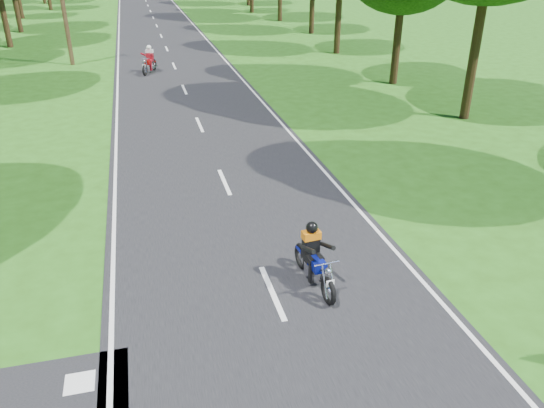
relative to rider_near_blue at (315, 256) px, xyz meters
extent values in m
plane|color=#234E11|center=(-0.95, -2.07, -0.74)|extent=(160.00, 160.00, 0.00)
cube|color=black|center=(-0.95, 47.93, -0.73)|extent=(7.00, 140.00, 0.02)
cube|color=silver|center=(-0.95, -0.07, -0.72)|extent=(0.12, 2.00, 0.01)
cube|color=silver|center=(-0.95, 5.93, -0.72)|extent=(0.12, 2.00, 0.01)
cube|color=silver|center=(-0.95, 11.93, -0.72)|extent=(0.12, 2.00, 0.01)
cube|color=silver|center=(-0.95, 17.93, -0.72)|extent=(0.12, 2.00, 0.01)
cube|color=silver|center=(-0.95, 23.93, -0.72)|extent=(0.12, 2.00, 0.01)
cube|color=silver|center=(-0.95, 29.93, -0.72)|extent=(0.12, 2.00, 0.01)
cube|color=silver|center=(-0.95, 35.93, -0.72)|extent=(0.12, 2.00, 0.01)
cube|color=silver|center=(-0.95, 41.93, -0.72)|extent=(0.12, 2.00, 0.01)
cube|color=silver|center=(-0.95, 47.93, -0.72)|extent=(0.12, 2.00, 0.01)
cube|color=silver|center=(-0.95, 53.93, -0.72)|extent=(0.12, 2.00, 0.01)
cube|color=silver|center=(-0.95, 59.93, -0.72)|extent=(0.12, 2.00, 0.01)
cube|color=silver|center=(-0.95, 65.93, -0.72)|extent=(0.12, 2.00, 0.01)
cube|color=silver|center=(-4.25, 47.93, -0.72)|extent=(0.10, 140.00, 0.01)
cube|color=silver|center=(2.35, 47.93, -0.72)|extent=(0.10, 140.00, 0.01)
cube|color=silver|center=(-4.75, -1.77, -0.72)|extent=(0.50, 0.50, 0.01)
cylinder|color=black|center=(-11.77, 33.52, 1.42)|extent=(0.40, 0.40, 4.32)
cylinder|color=black|center=(-12.21, 41.02, 1.46)|extent=(0.40, 0.40, 4.40)
cylinder|color=black|center=(-13.56, 50.70, 0.86)|extent=(0.40, 0.40, 3.20)
cylinder|color=black|center=(10.12, 10.13, 1.54)|extent=(0.40, 0.40, 4.56)
cylinder|color=black|center=(9.98, 16.62, 1.01)|extent=(0.40, 0.40, 3.49)
cylinder|color=black|center=(10.12, 25.50, 1.11)|extent=(0.40, 0.40, 3.69)
cylinder|color=black|center=(11.22, 34.34, 1.13)|extent=(0.40, 0.40, 3.74)
camera|label=1|loc=(-3.26, -9.06, 5.95)|focal=35.00mm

